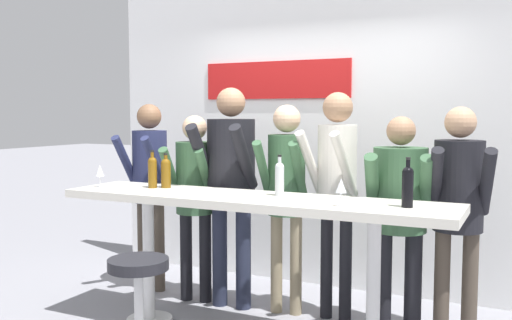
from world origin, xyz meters
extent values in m
cube|color=white|center=(0.00, 1.55, 1.44)|extent=(4.48, 0.10, 2.88)
cube|color=red|center=(-0.47, 1.49, 1.96)|extent=(1.51, 0.02, 0.36)
cube|color=silver|center=(0.00, 0.00, 1.02)|extent=(2.88, 0.63, 0.06)
cylinder|color=silver|center=(-0.89, 0.00, 0.52)|extent=(0.09, 0.09, 0.99)
cylinder|color=silver|center=(-0.89, 0.00, 0.01)|extent=(0.36, 0.36, 0.02)
cylinder|color=silver|center=(0.89, 0.00, 0.52)|extent=(0.09, 0.09, 0.99)
cylinder|color=silver|center=(-0.42, -0.73, 0.35)|extent=(0.06, 0.06, 0.66)
cylinder|color=black|center=(-0.42, -0.73, 0.69)|extent=(0.38, 0.38, 0.07)
cylinder|color=#473D33|center=(-1.45, 0.66, 0.41)|extent=(0.10, 0.10, 0.83)
cylinder|color=#473D33|center=(-1.28, 0.67, 0.41)|extent=(0.10, 0.10, 0.83)
cylinder|color=#23284C|center=(-1.36, 0.67, 1.15)|extent=(0.34, 0.34, 0.66)
sphere|color=brown|center=(-1.36, 0.67, 1.61)|extent=(0.22, 0.22, 0.22)
cylinder|color=#23284C|center=(-1.50, 0.50, 1.20)|extent=(0.11, 0.39, 0.50)
cylinder|color=#23284C|center=(-1.20, 0.52, 1.20)|extent=(0.11, 0.39, 0.50)
cylinder|color=black|center=(-0.91, 0.57, 0.39)|extent=(0.11, 0.11, 0.78)
cylinder|color=black|center=(-0.73, 0.60, 0.39)|extent=(0.11, 0.11, 0.78)
cylinder|color=#335638|center=(-0.82, 0.58, 1.09)|extent=(0.38, 0.38, 0.62)
sphere|color=#D6AD89|center=(-0.82, 0.58, 1.52)|extent=(0.21, 0.21, 0.21)
cylinder|color=#335638|center=(-0.95, 0.41, 1.13)|extent=(0.14, 0.37, 0.47)
cylinder|color=#335638|center=(-0.65, 0.46, 1.13)|extent=(0.14, 0.37, 0.47)
cylinder|color=#23283D|center=(-0.58, 0.58, 0.44)|extent=(0.13, 0.13, 0.89)
cylinder|color=#23283D|center=(-0.36, 0.59, 0.44)|extent=(0.13, 0.13, 0.89)
cylinder|color=black|center=(-0.47, 0.59, 1.24)|extent=(0.42, 0.42, 0.70)
sphere|color=#9E7556|center=(-0.47, 0.59, 1.73)|extent=(0.24, 0.24, 0.24)
cylinder|color=black|center=(-0.65, 0.40, 1.29)|extent=(0.12, 0.43, 0.54)
cylinder|color=black|center=(-0.27, 0.43, 1.29)|extent=(0.12, 0.43, 0.54)
cylinder|color=gray|center=(-0.08, 0.63, 0.41)|extent=(0.10, 0.10, 0.82)
cylinder|color=gray|center=(0.09, 0.65, 0.41)|extent=(0.10, 0.10, 0.82)
cylinder|color=#335638|center=(0.01, 0.64, 1.14)|extent=(0.33, 0.33, 0.65)
sphere|color=#D6AD89|center=(0.01, 0.64, 1.60)|extent=(0.22, 0.22, 0.22)
cylinder|color=#335638|center=(-0.12, 0.47, 1.19)|extent=(0.11, 0.38, 0.49)
cylinder|color=#335638|center=(0.17, 0.50, 1.19)|extent=(0.11, 0.38, 0.49)
cylinder|color=black|center=(0.34, 0.69, 0.43)|extent=(0.10, 0.10, 0.87)
cylinder|color=black|center=(0.50, 0.66, 0.43)|extent=(0.10, 0.10, 0.87)
cylinder|color=beige|center=(0.42, 0.68, 1.21)|extent=(0.35, 0.35, 0.69)
sphere|color=#9E7556|center=(0.42, 0.68, 1.69)|extent=(0.23, 0.23, 0.23)
cylinder|color=beige|center=(0.25, 0.54, 1.26)|extent=(0.13, 0.40, 0.52)
cylinder|color=beige|center=(0.54, 0.49, 1.26)|extent=(0.13, 0.40, 0.52)
cylinder|color=black|center=(0.82, 0.58, 0.39)|extent=(0.13, 0.13, 0.78)
cylinder|color=black|center=(1.03, 0.61, 0.39)|extent=(0.13, 0.13, 0.78)
cylinder|color=#335638|center=(0.93, 0.59, 1.08)|extent=(0.45, 0.45, 0.61)
sphere|color=#9E7556|center=(0.93, 0.59, 1.51)|extent=(0.21, 0.21, 0.21)
cylinder|color=#335638|center=(0.77, 0.42, 1.13)|extent=(0.15, 0.39, 0.48)
cylinder|color=#335638|center=(1.13, 0.48, 1.13)|extent=(0.15, 0.39, 0.48)
cylinder|color=#473D33|center=(1.24, 0.62, 0.40)|extent=(0.11, 0.11, 0.81)
cylinder|color=#473D33|center=(1.42, 0.65, 0.40)|extent=(0.11, 0.11, 0.81)
cylinder|color=black|center=(1.33, 0.63, 1.13)|extent=(0.41, 0.41, 0.64)
sphere|color=tan|center=(1.33, 0.63, 1.58)|extent=(0.22, 0.22, 0.22)
cylinder|color=black|center=(1.20, 0.45, 1.18)|extent=(0.16, 0.39, 0.49)
cylinder|color=black|center=(1.52, 0.51, 1.18)|extent=(0.16, 0.39, 0.49)
cylinder|color=brown|center=(-0.80, 0.12, 1.15)|extent=(0.08, 0.08, 0.19)
sphere|color=brown|center=(-0.80, 0.12, 1.25)|extent=(0.08, 0.08, 0.08)
cylinder|color=brown|center=(-0.80, 0.12, 1.28)|extent=(0.03, 0.03, 0.07)
cylinder|color=black|center=(-0.80, 0.12, 1.32)|extent=(0.03, 0.03, 0.01)
cylinder|color=#B7BCC1|center=(0.18, 0.11, 1.16)|extent=(0.06, 0.06, 0.21)
sphere|color=#B7BCC1|center=(0.18, 0.11, 1.26)|extent=(0.06, 0.06, 0.06)
cylinder|color=#B7BCC1|center=(0.18, 0.11, 1.30)|extent=(0.02, 0.02, 0.07)
cylinder|color=black|center=(0.18, 0.11, 1.34)|extent=(0.03, 0.03, 0.02)
cylinder|color=brown|center=(-0.89, 0.06, 1.16)|extent=(0.07, 0.07, 0.21)
sphere|color=brown|center=(-0.89, 0.06, 1.26)|extent=(0.07, 0.07, 0.07)
cylinder|color=brown|center=(-0.89, 0.06, 1.30)|extent=(0.03, 0.03, 0.07)
cylinder|color=black|center=(-0.89, 0.06, 1.34)|extent=(0.03, 0.03, 0.02)
cylinder|color=black|center=(1.10, 0.00, 1.16)|extent=(0.07, 0.07, 0.22)
sphere|color=black|center=(1.10, 0.00, 1.27)|extent=(0.07, 0.07, 0.07)
cylinder|color=black|center=(1.10, 0.00, 1.31)|extent=(0.03, 0.03, 0.08)
cylinder|color=black|center=(1.10, 0.00, 1.36)|extent=(0.03, 0.03, 0.02)
cylinder|color=silver|center=(-1.29, -0.08, 1.06)|extent=(0.06, 0.06, 0.01)
cylinder|color=silver|center=(-1.29, -0.08, 1.10)|extent=(0.01, 0.01, 0.08)
cone|color=silver|center=(-1.29, -0.08, 1.19)|extent=(0.07, 0.07, 0.09)
cylinder|color=silver|center=(0.71, -0.14, 1.06)|extent=(0.06, 0.06, 0.01)
cylinder|color=silver|center=(0.71, -0.14, 1.10)|extent=(0.01, 0.01, 0.08)
cone|color=silver|center=(0.71, -0.14, 1.19)|extent=(0.07, 0.07, 0.09)
camera|label=1|loc=(1.79, -3.58, 1.64)|focal=40.00mm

